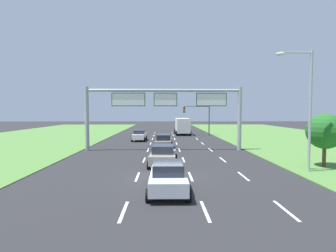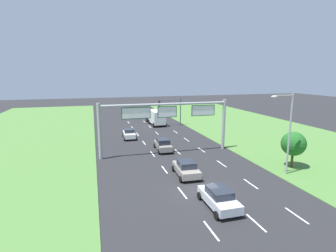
{
  "view_description": "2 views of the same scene",
  "coord_description": "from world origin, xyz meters",
  "px_view_note": "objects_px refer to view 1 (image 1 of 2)",
  "views": [
    {
      "loc": [
        -0.05,
        -17.01,
        4.26
      ],
      "look_at": [
        0.47,
        11.49,
        2.71
      ],
      "focal_mm": 28.0,
      "sensor_mm": 36.0,
      "label": 1
    },
    {
      "loc": [
        -8.98,
        -20.58,
        10.42
      ],
      "look_at": [
        0.6,
        12.76,
        3.52
      ],
      "focal_mm": 28.0,
      "sensor_mm": 36.0,
      "label": 2
    }
  ],
  "objects_px": {
    "car_lead_silver": "(139,135)",
    "car_far_ahead": "(164,141)",
    "box_truck": "(182,126)",
    "sign_gantry": "(165,105)",
    "car_mid_lane": "(163,155)",
    "traffic_light_mast": "(198,114)",
    "car_near_red": "(168,177)",
    "roadside_tree_near": "(325,131)",
    "street_lamp": "(305,100)"
  },
  "relations": [
    {
      "from": "roadside_tree_near",
      "to": "sign_gantry",
      "type": "bearing_deg",
      "value": 143.56
    },
    {
      "from": "sign_gantry",
      "to": "traffic_light_mast",
      "type": "xyz_separation_m",
      "value": [
        6.18,
        18.27,
        -1.1
      ]
    },
    {
      "from": "car_mid_lane",
      "to": "roadside_tree_near",
      "type": "distance_m",
      "value": 12.57
    },
    {
      "from": "car_near_red",
      "to": "traffic_light_mast",
      "type": "relative_size",
      "value": 0.78
    },
    {
      "from": "car_mid_lane",
      "to": "box_truck",
      "type": "height_order",
      "value": "box_truck"
    },
    {
      "from": "car_lead_silver",
      "to": "car_far_ahead",
      "type": "height_order",
      "value": "car_far_ahead"
    },
    {
      "from": "traffic_light_mast",
      "to": "box_truck",
      "type": "bearing_deg",
      "value": 142.85
    },
    {
      "from": "car_far_ahead",
      "to": "roadside_tree_near",
      "type": "distance_m",
      "value": 16.3
    },
    {
      "from": "traffic_light_mast",
      "to": "street_lamp",
      "type": "xyz_separation_m",
      "value": [
        3.57,
        -28.9,
        1.21
      ]
    },
    {
      "from": "car_lead_silver",
      "to": "traffic_light_mast",
      "type": "xyz_separation_m",
      "value": [
        9.85,
        8.61,
        3.07
      ]
    },
    {
      "from": "car_mid_lane",
      "to": "street_lamp",
      "type": "height_order",
      "value": "street_lamp"
    },
    {
      "from": "car_near_red",
      "to": "street_lamp",
      "type": "xyz_separation_m",
      "value": [
        9.66,
        4.36,
        4.28
      ]
    },
    {
      "from": "car_near_red",
      "to": "traffic_light_mast",
      "type": "distance_m",
      "value": 33.95
    },
    {
      "from": "car_far_ahead",
      "to": "sign_gantry",
      "type": "xyz_separation_m",
      "value": [
        0.1,
        -1.47,
        4.13
      ]
    },
    {
      "from": "car_lead_silver",
      "to": "roadside_tree_near",
      "type": "relative_size",
      "value": 0.98
    },
    {
      "from": "car_mid_lane",
      "to": "car_far_ahead",
      "type": "xyz_separation_m",
      "value": [
        0.07,
        9.59,
        0.03
      ]
    },
    {
      "from": "roadside_tree_near",
      "to": "traffic_light_mast",
      "type": "bearing_deg",
      "value": 102.47
    },
    {
      "from": "car_far_ahead",
      "to": "street_lamp",
      "type": "distance_m",
      "value": 16.16
    },
    {
      "from": "car_near_red",
      "to": "car_lead_silver",
      "type": "xyz_separation_m",
      "value": [
        -3.76,
        24.65,
        -0.01
      ]
    },
    {
      "from": "box_truck",
      "to": "traffic_light_mast",
      "type": "bearing_deg",
      "value": -38.21
    },
    {
      "from": "car_far_ahead",
      "to": "traffic_light_mast",
      "type": "xyz_separation_m",
      "value": [
        6.28,
        16.8,
        3.03
      ]
    },
    {
      "from": "car_near_red",
      "to": "traffic_light_mast",
      "type": "xyz_separation_m",
      "value": [
        6.09,
        33.26,
        3.06
      ]
    },
    {
      "from": "car_mid_lane",
      "to": "sign_gantry",
      "type": "relative_size",
      "value": 0.25
    },
    {
      "from": "car_lead_silver",
      "to": "car_far_ahead",
      "type": "xyz_separation_m",
      "value": [
        3.57,
        -8.19,
        0.05
      ]
    },
    {
      "from": "car_lead_silver",
      "to": "sign_gantry",
      "type": "height_order",
      "value": "sign_gantry"
    },
    {
      "from": "car_far_ahead",
      "to": "roadside_tree_near",
      "type": "relative_size",
      "value": 1.09
    },
    {
      "from": "box_truck",
      "to": "roadside_tree_near",
      "type": "relative_size",
      "value": 1.85
    },
    {
      "from": "roadside_tree_near",
      "to": "box_truck",
      "type": "bearing_deg",
      "value": 106.73
    },
    {
      "from": "car_near_red",
      "to": "car_lead_silver",
      "type": "relative_size",
      "value": 1.08
    },
    {
      "from": "car_lead_silver",
      "to": "car_far_ahead",
      "type": "relative_size",
      "value": 0.9
    },
    {
      "from": "car_mid_lane",
      "to": "street_lamp",
      "type": "xyz_separation_m",
      "value": [
        9.92,
        -2.51,
        4.26
      ]
    },
    {
      "from": "traffic_light_mast",
      "to": "street_lamp",
      "type": "relative_size",
      "value": 0.66
    },
    {
      "from": "car_far_ahead",
      "to": "roadside_tree_near",
      "type": "xyz_separation_m",
      "value": [
        12.32,
        -10.49,
        1.92
      ]
    },
    {
      "from": "car_near_red",
      "to": "street_lamp",
      "type": "height_order",
      "value": "street_lamp"
    },
    {
      "from": "car_far_ahead",
      "to": "traffic_light_mast",
      "type": "relative_size",
      "value": 0.8
    },
    {
      "from": "car_lead_silver",
      "to": "car_far_ahead",
      "type": "distance_m",
      "value": 8.94
    },
    {
      "from": "traffic_light_mast",
      "to": "car_lead_silver",
      "type": "bearing_deg",
      "value": -138.85
    },
    {
      "from": "car_far_ahead",
      "to": "sign_gantry",
      "type": "distance_m",
      "value": 4.38
    },
    {
      "from": "car_mid_lane",
      "to": "car_near_red",
      "type": "bearing_deg",
      "value": -84.52
    },
    {
      "from": "car_lead_silver",
      "to": "street_lamp",
      "type": "relative_size",
      "value": 0.47
    },
    {
      "from": "box_truck",
      "to": "sign_gantry",
      "type": "bearing_deg",
      "value": -100.46
    },
    {
      "from": "car_near_red",
      "to": "roadside_tree_near",
      "type": "bearing_deg",
      "value": 26.58
    },
    {
      "from": "roadside_tree_near",
      "to": "car_mid_lane",
      "type": "bearing_deg",
      "value": 175.82
    },
    {
      "from": "traffic_light_mast",
      "to": "street_lamp",
      "type": "bearing_deg",
      "value": -82.97
    },
    {
      "from": "box_truck",
      "to": "street_lamp",
      "type": "xyz_separation_m",
      "value": [
        6.37,
        -31.02,
        3.42
      ]
    },
    {
      "from": "car_mid_lane",
      "to": "car_far_ahead",
      "type": "height_order",
      "value": "car_far_ahead"
    },
    {
      "from": "car_near_red",
      "to": "car_lead_silver",
      "type": "bearing_deg",
      "value": 99.08
    },
    {
      "from": "car_near_red",
      "to": "car_far_ahead",
      "type": "height_order",
      "value": "car_far_ahead"
    },
    {
      "from": "car_lead_silver",
      "to": "street_lamp",
      "type": "distance_m",
      "value": 24.7
    },
    {
      "from": "car_near_red",
      "to": "traffic_light_mast",
      "type": "bearing_deg",
      "value": 80.02
    }
  ]
}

